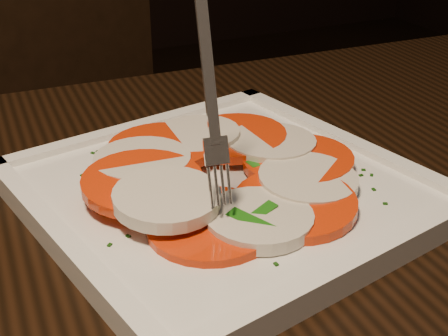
% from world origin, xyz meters
% --- Properties ---
extents(chair, '(0.52, 0.52, 0.93)m').
position_xyz_m(chair, '(0.00, 0.87, 0.53)').
color(chair, black).
rests_on(chair, ground).
extents(plate, '(0.34, 0.34, 0.01)m').
position_xyz_m(plate, '(-0.02, 0.22, 0.76)').
color(plate, white).
rests_on(plate, table).
extents(caprese_salad, '(0.23, 0.23, 0.03)m').
position_xyz_m(caprese_salad, '(-0.02, 0.22, 0.78)').
color(caprese_salad, red).
rests_on(caprese_salad, plate).
extents(fork, '(0.03, 0.05, 0.15)m').
position_xyz_m(fork, '(-0.05, 0.19, 0.86)').
color(fork, white).
rests_on(fork, caprese_salad).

